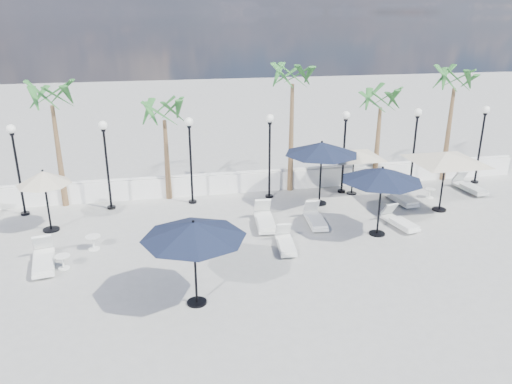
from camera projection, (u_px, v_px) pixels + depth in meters
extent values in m
plane|color=gray|center=(312.00, 263.00, 16.89)|extent=(100.00, 100.00, 0.00)
cube|color=white|center=(265.00, 181.00, 23.65)|extent=(26.00, 0.30, 0.90)
cube|color=white|center=(265.00, 171.00, 23.47)|extent=(26.00, 0.12, 0.08)
cylinder|color=black|center=(25.00, 213.00, 20.91)|extent=(0.36, 0.36, 0.10)
cylinder|color=black|center=(19.00, 175.00, 20.33)|extent=(0.10, 0.10, 3.50)
cylinder|color=black|center=(12.00, 134.00, 19.75)|extent=(0.18, 0.18, 0.10)
sphere|color=white|center=(11.00, 129.00, 19.68)|extent=(0.36, 0.36, 0.36)
cylinder|color=black|center=(112.00, 207.00, 21.56)|extent=(0.36, 0.36, 0.10)
cylinder|color=black|center=(108.00, 170.00, 20.98)|extent=(0.10, 0.10, 3.50)
cylinder|color=black|center=(103.00, 130.00, 20.40)|extent=(0.18, 0.18, 0.10)
sphere|color=white|center=(103.00, 125.00, 20.33)|extent=(0.36, 0.36, 0.36)
cylinder|color=black|center=(193.00, 202.00, 22.21)|extent=(0.36, 0.36, 0.10)
cylinder|color=black|center=(191.00, 165.00, 21.63)|extent=(0.10, 0.10, 3.50)
cylinder|color=black|center=(189.00, 127.00, 21.05)|extent=(0.18, 0.18, 0.10)
sphere|color=white|center=(189.00, 122.00, 20.98)|extent=(0.36, 0.36, 0.36)
cylinder|color=black|center=(269.00, 196.00, 22.86)|extent=(0.36, 0.36, 0.10)
cylinder|color=black|center=(269.00, 161.00, 22.28)|extent=(0.10, 0.10, 3.50)
cylinder|color=black|center=(270.00, 123.00, 21.71)|extent=(0.18, 0.18, 0.10)
sphere|color=white|center=(270.00, 118.00, 21.64)|extent=(0.36, 0.36, 0.36)
cylinder|color=black|center=(341.00, 191.00, 23.51)|extent=(0.36, 0.36, 0.10)
cylinder|color=black|center=(344.00, 156.00, 22.94)|extent=(0.10, 0.10, 3.50)
cylinder|color=black|center=(346.00, 120.00, 22.36)|extent=(0.18, 0.18, 0.10)
sphere|color=white|center=(346.00, 115.00, 22.29)|extent=(0.36, 0.36, 0.36)
cylinder|color=black|center=(410.00, 186.00, 24.16)|extent=(0.36, 0.36, 0.10)
cylinder|color=black|center=(414.00, 152.00, 23.59)|extent=(0.10, 0.10, 3.50)
cylinder|color=black|center=(417.00, 117.00, 23.01)|extent=(0.18, 0.18, 0.10)
sphere|color=white|center=(418.00, 112.00, 22.94)|extent=(0.36, 0.36, 0.36)
cylinder|color=black|center=(475.00, 182.00, 24.82)|extent=(0.36, 0.36, 0.10)
cylinder|color=black|center=(480.00, 149.00, 24.24)|extent=(0.10, 0.10, 3.50)
cylinder|color=black|center=(485.00, 114.00, 23.66)|extent=(0.18, 0.18, 0.10)
sphere|color=white|center=(486.00, 110.00, 23.59)|extent=(0.36, 0.36, 0.36)
cone|color=brown|center=(59.00, 157.00, 21.19)|extent=(0.28, 0.28, 4.40)
cone|color=brown|center=(167.00, 160.00, 22.17)|extent=(0.28, 0.28, 3.60)
cone|color=brown|center=(291.00, 139.00, 22.99)|extent=(0.28, 0.28, 5.00)
cone|color=brown|center=(377.00, 147.00, 23.99)|extent=(0.28, 0.28, 3.80)
cone|color=brown|center=(448.00, 135.00, 24.55)|extent=(0.28, 0.28, 4.60)
cube|color=silver|center=(44.00, 263.00, 16.56)|extent=(0.99, 2.09, 0.11)
cube|color=silver|center=(43.00, 263.00, 16.28)|extent=(0.84, 1.44, 0.11)
cube|color=silver|center=(43.00, 242.00, 17.13)|extent=(0.70, 0.57, 0.63)
cube|color=silver|center=(286.00, 245.00, 17.84)|extent=(0.76, 1.77, 0.09)
cube|color=silver|center=(287.00, 246.00, 17.59)|extent=(0.66, 1.21, 0.09)
cube|color=silver|center=(283.00, 229.00, 18.38)|extent=(0.58, 0.46, 0.54)
cube|color=silver|center=(315.00, 221.00, 19.88)|extent=(0.79, 1.92, 0.10)
cube|color=silver|center=(317.00, 221.00, 19.61)|extent=(0.70, 1.31, 0.10)
cube|color=silver|center=(312.00, 205.00, 20.47)|extent=(0.62, 0.49, 0.59)
cube|color=silver|center=(400.00, 199.00, 22.21)|extent=(0.89, 2.04, 0.11)
cube|color=silver|center=(404.00, 199.00, 21.93)|extent=(0.77, 1.40, 0.11)
cube|color=silver|center=(391.00, 185.00, 22.79)|extent=(0.67, 0.54, 0.62)
cube|color=silver|center=(265.00, 222.00, 19.72)|extent=(0.90, 2.14, 0.11)
cube|color=silver|center=(266.00, 222.00, 19.41)|extent=(0.79, 1.46, 0.11)
cube|color=silver|center=(263.00, 205.00, 20.36)|extent=(0.70, 0.55, 0.65)
cube|color=silver|center=(469.00, 188.00, 23.57)|extent=(0.81, 1.94, 0.10)
cube|color=silver|center=(474.00, 188.00, 23.30)|extent=(0.71, 1.33, 0.10)
cube|color=silver|center=(460.00, 176.00, 24.14)|extent=(0.63, 0.50, 0.59)
cube|color=silver|center=(400.00, 223.00, 19.69)|extent=(0.95, 1.86, 0.10)
cube|color=silver|center=(404.00, 223.00, 19.44)|extent=(0.79, 1.29, 0.10)
cube|color=silver|center=(389.00, 209.00, 20.19)|extent=(0.63, 0.53, 0.56)
cylinder|color=silver|center=(94.00, 249.00, 17.86)|extent=(0.41, 0.41, 0.03)
cylinder|color=silver|center=(94.00, 243.00, 17.78)|extent=(0.06, 0.06, 0.49)
cylinder|color=silver|center=(93.00, 236.00, 17.69)|extent=(0.53, 0.53, 0.03)
cylinder|color=silver|center=(64.00, 268.00, 16.51)|extent=(0.38, 0.38, 0.03)
cylinder|color=silver|center=(63.00, 262.00, 16.44)|extent=(0.06, 0.06, 0.45)
cylinder|color=silver|center=(62.00, 256.00, 16.36)|extent=(0.49, 0.49, 0.03)
cylinder|color=silver|center=(429.00, 197.00, 22.82)|extent=(0.35, 0.35, 0.03)
cylinder|color=silver|center=(430.00, 193.00, 22.75)|extent=(0.05, 0.05, 0.41)
cylinder|color=silver|center=(431.00, 189.00, 22.68)|extent=(0.45, 0.45, 0.03)
cylinder|color=black|center=(197.00, 302.00, 14.54)|extent=(0.58, 0.58, 0.06)
cylinder|color=black|center=(195.00, 265.00, 14.12)|extent=(0.07, 0.07, 2.52)
cone|color=black|center=(194.00, 230.00, 13.75)|extent=(2.99, 2.99, 0.46)
sphere|color=black|center=(193.00, 221.00, 13.67)|extent=(0.08, 0.08, 0.08)
cylinder|color=black|center=(319.00, 203.00, 22.07)|extent=(0.64, 0.64, 0.07)
cylinder|color=black|center=(321.00, 174.00, 21.62)|extent=(0.08, 0.08, 2.75)
cone|color=black|center=(322.00, 148.00, 21.22)|extent=(3.21, 3.21, 0.52)
sphere|color=black|center=(322.00, 142.00, 21.12)|extent=(0.09, 0.09, 0.09)
cylinder|color=black|center=(377.00, 233.00, 19.06)|extent=(0.61, 0.61, 0.06)
cylinder|color=black|center=(380.00, 203.00, 18.63)|extent=(0.08, 0.08, 2.60)
cone|color=black|center=(382.00, 174.00, 18.25)|extent=(3.03, 3.03, 0.49)
sphere|color=black|center=(383.00, 167.00, 18.16)|extent=(0.09, 0.09, 0.09)
cylinder|color=black|center=(351.00, 193.00, 23.32)|extent=(0.47, 0.47, 0.05)
cylinder|color=black|center=(353.00, 172.00, 22.97)|extent=(0.06, 0.06, 2.10)
pyramid|color=#BAB394|center=(354.00, 150.00, 22.60)|extent=(4.65, 4.65, 0.32)
cylinder|color=black|center=(439.00, 209.00, 21.37)|extent=(0.59, 0.59, 0.07)
cylinder|color=black|center=(443.00, 182.00, 20.95)|extent=(0.08, 0.08, 2.55)
pyramid|color=#BAB394|center=(447.00, 152.00, 20.51)|extent=(5.53, 5.53, 0.40)
cylinder|color=black|center=(51.00, 229.00, 19.40)|extent=(0.63, 0.63, 0.07)
cylinder|color=black|center=(47.00, 202.00, 19.01)|extent=(0.08, 0.08, 2.36)
cone|color=#BAB394|center=(43.00, 178.00, 18.68)|extent=(2.02, 2.02, 0.51)
sphere|color=black|center=(42.00, 171.00, 18.58)|extent=(0.09, 0.09, 0.09)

